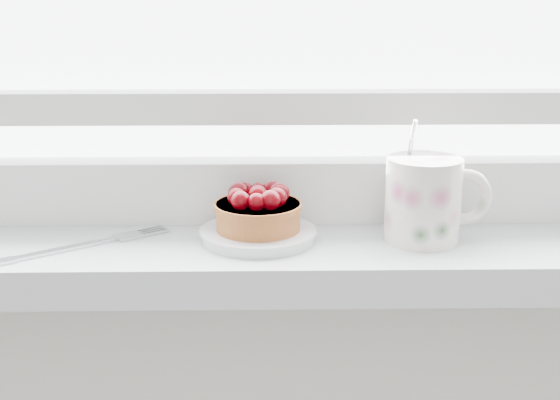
{
  "coord_description": "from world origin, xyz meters",
  "views": [
    {
      "loc": [
        -0.01,
        1.11,
        1.21
      ],
      "look_at": [
        0.01,
        1.88,
        0.99
      ],
      "focal_mm": 50.0,
      "sensor_mm": 36.0,
      "label": 1
    }
  ],
  "objects_px": {
    "saucer": "(258,235)",
    "fork": "(85,245)",
    "raspberry_tart": "(258,210)",
    "floral_mug": "(426,198)"
  },
  "relations": [
    {
      "from": "floral_mug",
      "to": "fork",
      "type": "distance_m",
      "value": 0.36
    },
    {
      "from": "raspberry_tart",
      "to": "floral_mug",
      "type": "xyz_separation_m",
      "value": [
        0.18,
        -0.0,
        0.01
      ]
    },
    {
      "from": "saucer",
      "to": "fork",
      "type": "relative_size",
      "value": 0.77
    },
    {
      "from": "saucer",
      "to": "fork",
      "type": "height_order",
      "value": "saucer"
    },
    {
      "from": "fork",
      "to": "saucer",
      "type": "bearing_deg",
      "value": 5.31
    },
    {
      "from": "saucer",
      "to": "raspberry_tart",
      "type": "xyz_separation_m",
      "value": [
        0.0,
        -0.0,
        0.03
      ]
    },
    {
      "from": "saucer",
      "to": "floral_mug",
      "type": "relative_size",
      "value": 0.97
    },
    {
      "from": "floral_mug",
      "to": "fork",
      "type": "height_order",
      "value": "floral_mug"
    },
    {
      "from": "raspberry_tart",
      "to": "floral_mug",
      "type": "height_order",
      "value": "floral_mug"
    },
    {
      "from": "raspberry_tart",
      "to": "floral_mug",
      "type": "bearing_deg",
      "value": -1.19
    }
  ]
}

